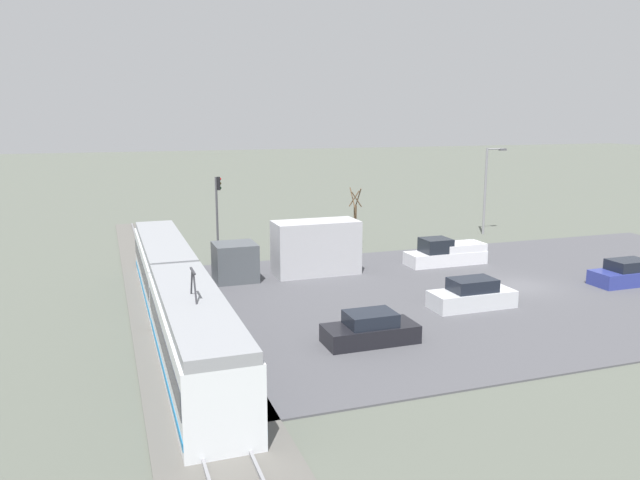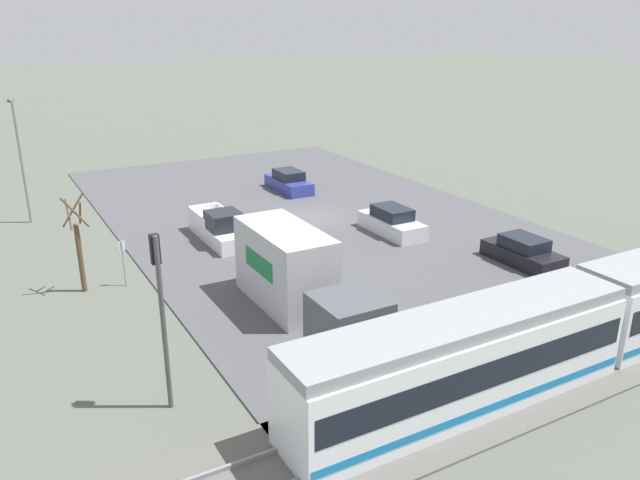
# 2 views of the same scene
# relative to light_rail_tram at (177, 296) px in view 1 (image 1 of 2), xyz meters

# --- Properties ---
(ground_plane) EXTENTS (320.00, 320.00, 0.00)m
(ground_plane) POSITION_rel_light_rail_tram_xyz_m (0.87, -20.53, -1.66)
(ground_plane) COLOR #565B51
(road_surface) EXTENTS (23.32, 40.62, 0.08)m
(road_surface) POSITION_rel_light_rail_tram_xyz_m (0.87, -20.53, -1.62)
(road_surface) COLOR #4C4C51
(road_surface) RESTS_ON ground
(rail_bed) EXTENTS (62.29, 4.40, 0.22)m
(rail_bed) POSITION_rel_light_rail_tram_xyz_m (0.87, 0.00, -1.62)
(rail_bed) COLOR #5B5954
(rail_bed) RESTS_ON ground
(light_rail_tram) EXTENTS (25.28, 2.58, 4.40)m
(light_rail_tram) POSITION_rel_light_rail_tram_xyz_m (0.00, 0.00, 0.00)
(light_rail_tram) COLOR white
(light_rail_tram) RESTS_ON ground
(box_truck) EXTENTS (2.51, 9.40, 3.49)m
(box_truck) POSITION_rel_light_rail_tram_xyz_m (7.86, -8.51, 0.03)
(box_truck) COLOR #4C5156
(box_truck) RESTS_ON ground
(pickup_truck) EXTENTS (1.93, 5.63, 1.87)m
(pickup_truck) POSITION_rel_light_rail_tram_xyz_m (7.42, -19.09, -0.88)
(pickup_truck) COLOR silver
(pickup_truck) RESTS_ON ground
(sedan_car_0) EXTENTS (1.85, 4.62, 1.60)m
(sedan_car_0) POSITION_rel_light_rail_tram_xyz_m (-1.90, -15.38, -0.92)
(sedan_car_0) COLOR silver
(sedan_car_0) RESTS_ON ground
(sedan_car_1) EXTENTS (1.88, 4.58, 1.53)m
(sedan_car_1) POSITION_rel_light_rail_tram_xyz_m (-0.92, -27.06, -0.95)
(sedan_car_1) COLOR navy
(sedan_car_1) RESTS_ON ground
(sedan_car_2) EXTENTS (1.90, 4.29, 1.44)m
(sedan_car_2) POSITION_rel_light_rail_tram_xyz_m (-4.98, -8.06, -0.99)
(sedan_car_2) COLOR black
(sedan_car_2) RESTS_ON ground
(traffic_light_pole) EXTENTS (0.28, 0.47, 5.97)m
(traffic_light_pole) POSITION_rel_light_rail_tram_xyz_m (14.66, -4.65, 2.15)
(traffic_light_pole) COLOR #47474C
(traffic_light_pole) RESTS_ON ground
(street_tree) EXTENTS (1.11, 0.92, 4.69)m
(street_tree) POSITION_rel_light_rail_tram_xyz_m (15.49, -15.71, 0.47)
(street_tree) COLOR brown
(street_tree) RESTS_ON ground
(street_lamp_near_crossing) EXTENTS (0.36, 1.95, 7.56)m
(street_lamp_near_crossing) POSITION_rel_light_rail_tram_xyz_m (16.54, -28.56, 2.73)
(street_lamp_near_crossing) COLOR gray
(street_lamp_near_crossing) RESTS_ON ground
(no_parking_sign) EXTENTS (0.32, 0.08, 2.25)m
(no_parking_sign) POSITION_rel_light_rail_tram_xyz_m (13.65, -15.39, -0.29)
(no_parking_sign) COLOR gray
(no_parking_sign) RESTS_ON ground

